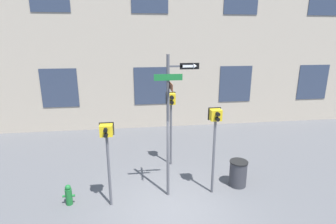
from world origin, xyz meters
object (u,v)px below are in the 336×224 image
Objects in this scene: pedestrian_signal_left at (107,143)px; fire_hydrant at (69,195)px; trash_bin at (238,173)px; pedestrian_signal_right at (215,128)px; pedestrian_signal_across at (171,109)px; street_sign_pole at (170,116)px.

pedestrian_signal_left is 3.93× the size of fire_hydrant.
pedestrian_signal_left reaches higher than trash_bin.
pedestrian_signal_right is 0.97× the size of pedestrian_signal_across.
street_sign_pole is 4.96× the size of trash_bin.
street_sign_pole reaches higher than pedestrian_signal_left.
trash_bin is (2.37, 0.25, -2.20)m from street_sign_pole.
street_sign_pole reaches higher than fire_hydrant.
trash_bin is (2.04, -1.85, -1.84)m from pedestrian_signal_across.
pedestrian_signal_left is at bearing -132.42° from pedestrian_signal_across.
pedestrian_signal_right is 3.17× the size of trash_bin.
pedestrian_signal_right is at bearing -2.07° from street_sign_pole.
pedestrian_signal_left is (-1.86, -0.29, -0.62)m from street_sign_pole.
street_sign_pole is 6.77× the size of fire_hydrant.
street_sign_pole is at bearing -98.85° from pedestrian_signal_across.
pedestrian_signal_across is 4.54m from fire_hydrant.
pedestrian_signal_across is at bearing 47.58° from pedestrian_signal_left.
pedestrian_signal_right is at bearing -64.00° from pedestrian_signal_across.
pedestrian_signal_right is 2.39m from pedestrian_signal_across.
pedestrian_signal_across is at bearing 137.83° from trash_bin.
fire_hydrant is (-4.50, -0.05, -1.90)m from pedestrian_signal_right.
fire_hydrant is at bearing 171.18° from pedestrian_signal_left.
pedestrian_signal_right is at bearing -163.18° from trash_bin.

